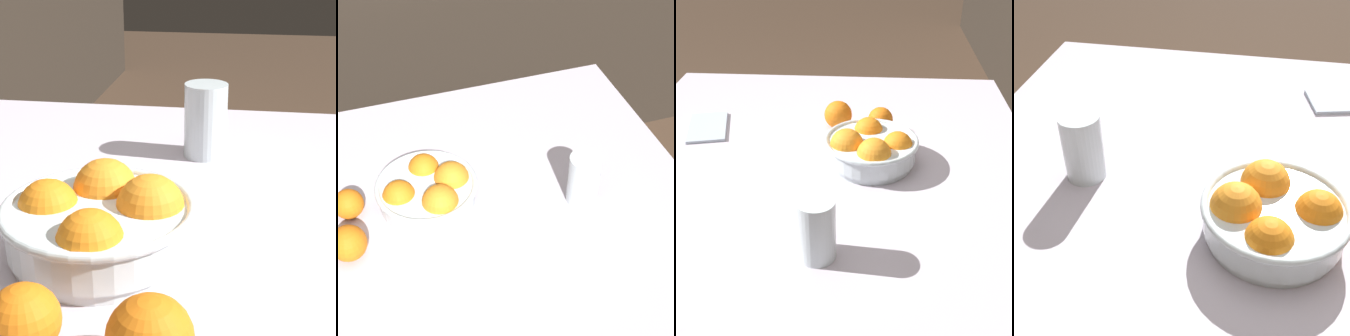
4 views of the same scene
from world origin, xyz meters
TOP-DOWN VIEW (x-y plane):
  - dining_table at (0.00, 0.00)m, footprint 1.20×1.09m
  - fruit_bowl at (-0.01, 0.12)m, footprint 0.23×0.23m
  - juice_glass at (0.32, 0.03)m, footprint 0.07×0.07m
  - orange_loose_front at (-0.19, 0.15)m, footprint 0.07×0.07m

SIDE VIEW (x-z plane):
  - dining_table at x=0.00m, z-range 0.29..1.01m
  - orange_loose_front at x=-0.19m, z-range 0.72..0.79m
  - fruit_bowl at x=-0.01m, z-range 0.72..0.81m
  - juice_glass at x=0.32m, z-range 0.71..0.84m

